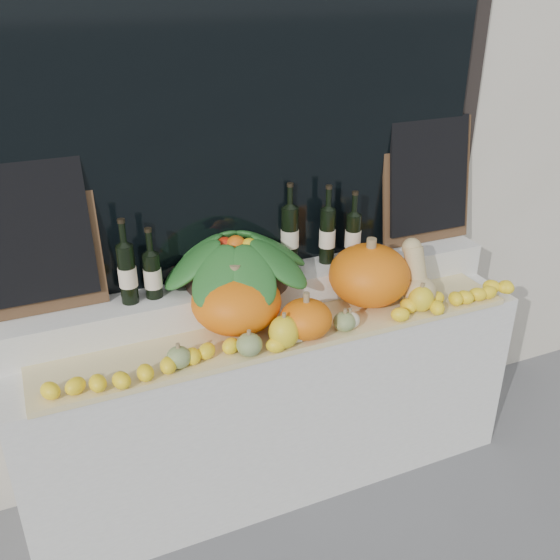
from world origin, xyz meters
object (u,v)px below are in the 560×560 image
object	(u,v)px
butternut_squash	(417,279)
wine_bottle_tall	(290,235)
pumpkin_right	(369,275)
produce_bowl	(236,260)
pumpkin_left	(236,301)

from	to	relation	value
butternut_squash	wine_bottle_tall	xyz separation A→B (m)	(-0.48, 0.36, 0.16)
pumpkin_right	produce_bowl	xyz separation A→B (m)	(-0.57, 0.19, 0.10)
pumpkin_left	butternut_squash	world-z (taller)	butternut_squash
pumpkin_right	butternut_squash	bearing A→B (deg)	-23.47
butternut_squash	wine_bottle_tall	size ratio (longest dim) A/B	0.75
pumpkin_right	produce_bowl	bearing A→B (deg)	161.88
produce_bowl	butternut_squash	bearing A→B (deg)	-19.55
pumpkin_right	wine_bottle_tall	distance (m)	0.41
produce_bowl	pumpkin_left	bearing A→B (deg)	-111.28
wine_bottle_tall	pumpkin_right	bearing A→B (deg)	-44.17
pumpkin_right	butternut_squash	xyz separation A→B (m)	(0.20, -0.09, -0.02)
pumpkin_left	wine_bottle_tall	world-z (taller)	wine_bottle_tall
pumpkin_left	wine_bottle_tall	distance (m)	0.46
pumpkin_right	produce_bowl	size ratio (longest dim) A/B	0.52
butternut_squash	pumpkin_left	bearing A→B (deg)	172.53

